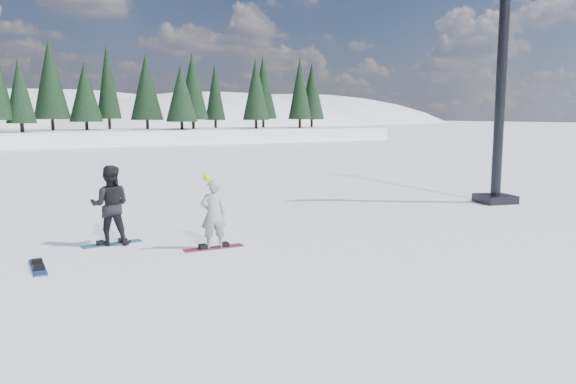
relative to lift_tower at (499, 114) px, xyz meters
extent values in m
plane|color=white|center=(-13.91, -3.04, -3.30)|extent=(420.00, 420.00, 0.00)
cube|color=white|center=(-13.91, 51.96, -4.30)|extent=(90.00, 14.00, 5.00)
ellipsoid|color=white|center=(6.09, 196.96, -17.93)|extent=(182.00, 140.00, 53.20)
ellipsoid|color=white|center=(96.09, 181.96, -17.16)|extent=(156.00, 120.00, 50.40)
ellipsoid|color=white|center=(46.09, 146.96, -15.67)|extent=(117.00, 90.00, 45.00)
cone|color=black|center=(-12.25, 51.96, 1.95)|extent=(3.20, 3.20, 7.50)
cone|color=black|center=(-8.95, 51.96, 1.95)|extent=(3.20, 3.20, 7.50)
cone|color=black|center=(-5.65, 51.96, 1.95)|extent=(3.20, 3.20, 7.50)
cone|color=black|center=(-2.34, 51.96, 1.95)|extent=(3.20, 3.20, 7.50)
cone|color=black|center=(0.96, 51.96, 1.95)|extent=(3.20, 3.20, 7.50)
cone|color=black|center=(4.27, 51.96, 1.95)|extent=(3.20, 3.20, 7.50)
cone|color=black|center=(7.57, 51.96, 1.95)|extent=(3.20, 3.20, 7.50)
cone|color=black|center=(10.88, 51.96, 1.95)|extent=(3.20, 3.20, 7.50)
cone|color=black|center=(14.18, 51.96, 1.95)|extent=(3.20, 3.20, 7.50)
cone|color=black|center=(17.49, 51.96, 1.95)|extent=(3.20, 3.20, 7.50)
cone|color=black|center=(20.79, 51.96, 1.95)|extent=(3.20, 3.20, 7.50)
cone|color=black|center=(24.09, 51.96, 1.95)|extent=(3.20, 3.20, 7.50)
cylinder|color=black|center=(0.00, 0.00, 0.75)|extent=(0.36, 0.36, 8.10)
cube|color=black|center=(0.00, 0.00, -3.14)|extent=(1.49, 1.49, 0.30)
imported|color=#9D9CA2|center=(-11.92, -1.70, -2.43)|extent=(0.68, 0.50, 1.73)
sphere|color=yellow|center=(-12.12, -1.82, -1.51)|extent=(0.18, 0.18, 0.18)
imported|color=black|center=(-14.04, -0.03, -2.28)|extent=(1.19, 1.05, 2.03)
cube|color=maroon|center=(-11.92, -1.70, -3.28)|extent=(1.51, 0.34, 0.03)
cube|color=teal|center=(-14.04, -0.03, -3.28)|extent=(1.52, 0.43, 0.03)
cube|color=#1C3E9A|center=(-15.91, -1.52, -3.28)|extent=(0.30, 1.50, 0.03)
camera|label=1|loc=(-16.86, -14.46, 0.00)|focal=35.00mm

